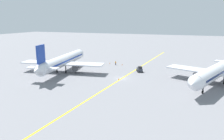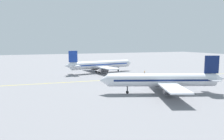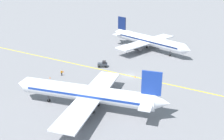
{
  "view_description": "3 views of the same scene",
  "coord_description": "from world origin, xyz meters",
  "px_view_note": "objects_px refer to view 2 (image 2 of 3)",
  "views": [
    {
      "loc": [
        -20.03,
        60.07,
        17.26
      ],
      "look_at": [
        2.57,
        1.58,
        2.72
      ],
      "focal_mm": 35.0,
      "sensor_mm": 36.0,
      "label": 1
    },
    {
      "loc": [
        -76.37,
        32.27,
        14.17
      ],
      "look_at": [
        5.97,
        -0.78,
        3.01
      ],
      "focal_mm": 35.0,
      "sensor_mm": 36.0,
      "label": 2
    },
    {
      "loc": [
        64.63,
        26.09,
        29.74
      ],
      "look_at": [
        5.12,
        -3.1,
        3.1
      ],
      "focal_mm": 42.0,
      "sensor_mm": 36.0,
      "label": 3
    }
  ],
  "objects_px": {
    "airplane_at_gate": "(163,80)",
    "baggage_tug_dark": "(143,77)",
    "traffic_cone_by_wingtip": "(145,73)",
    "traffic_cone_mid_apron": "(149,74)",
    "ground_crew_worker": "(145,72)",
    "airplane_adjacent_stand": "(100,65)",
    "traffic_cone_near_nose": "(111,79)"
  },
  "relations": [
    {
      "from": "ground_crew_worker",
      "to": "traffic_cone_by_wingtip",
      "type": "relative_size",
      "value": 3.05
    },
    {
      "from": "airplane_adjacent_stand",
      "to": "traffic_cone_mid_apron",
      "type": "relative_size",
      "value": 64.5
    },
    {
      "from": "airplane_at_gate",
      "to": "baggage_tug_dark",
      "type": "bearing_deg",
      "value": -16.45
    },
    {
      "from": "airplane_at_gate",
      "to": "baggage_tug_dark",
      "type": "xyz_separation_m",
      "value": [
        22.98,
        -6.78,
        -2.81
      ]
    },
    {
      "from": "traffic_cone_near_nose",
      "to": "traffic_cone_mid_apron",
      "type": "bearing_deg",
      "value": -74.11
    },
    {
      "from": "baggage_tug_dark",
      "to": "traffic_cone_by_wingtip",
      "type": "height_order",
      "value": "baggage_tug_dark"
    },
    {
      "from": "ground_crew_worker",
      "to": "airplane_adjacent_stand",
      "type": "bearing_deg",
      "value": 52.74
    },
    {
      "from": "ground_crew_worker",
      "to": "traffic_cone_by_wingtip",
      "type": "height_order",
      "value": "ground_crew_worker"
    },
    {
      "from": "baggage_tug_dark",
      "to": "traffic_cone_mid_apron",
      "type": "height_order",
      "value": "baggage_tug_dark"
    },
    {
      "from": "airplane_adjacent_stand",
      "to": "baggage_tug_dark",
      "type": "xyz_separation_m",
      "value": [
        -24.06,
        -9.3,
        -2.81
      ]
    },
    {
      "from": "airplane_adjacent_stand",
      "to": "baggage_tug_dark",
      "type": "relative_size",
      "value": 10.58
    },
    {
      "from": "airplane_adjacent_stand",
      "to": "ground_crew_worker",
      "type": "xyz_separation_m",
      "value": [
        -12.69,
        -16.69,
        -2.8
      ]
    },
    {
      "from": "traffic_cone_near_nose",
      "to": "traffic_cone_by_wingtip",
      "type": "height_order",
      "value": "same"
    },
    {
      "from": "airplane_at_gate",
      "to": "traffic_cone_by_wingtip",
      "type": "relative_size",
      "value": 62.45
    },
    {
      "from": "traffic_cone_mid_apron",
      "to": "airplane_adjacent_stand",
      "type": "bearing_deg",
      "value": 50.05
    },
    {
      "from": "airplane_at_gate",
      "to": "ground_crew_worker",
      "type": "relative_size",
      "value": 20.44
    },
    {
      "from": "baggage_tug_dark",
      "to": "traffic_cone_mid_apron",
      "type": "distance_m",
      "value": 12.51
    },
    {
      "from": "airplane_adjacent_stand",
      "to": "airplane_at_gate",
      "type": "bearing_deg",
      "value": -176.94
    },
    {
      "from": "airplane_adjacent_stand",
      "to": "traffic_cone_mid_apron",
      "type": "xyz_separation_m",
      "value": [
        -14.96,
        -17.86,
        -3.43
      ]
    },
    {
      "from": "traffic_cone_mid_apron",
      "to": "airplane_at_gate",
      "type": "bearing_deg",
      "value": 154.43
    },
    {
      "from": "ground_crew_worker",
      "to": "traffic_cone_by_wingtip",
      "type": "xyz_separation_m",
      "value": [
        3.1,
        -1.8,
        -0.63
      ]
    },
    {
      "from": "airplane_adjacent_stand",
      "to": "traffic_cone_near_nose",
      "type": "xyz_separation_m",
      "value": [
        -20.85,
        2.82,
        -3.43
      ]
    },
    {
      "from": "ground_crew_worker",
      "to": "traffic_cone_mid_apron",
      "type": "height_order",
      "value": "ground_crew_worker"
    },
    {
      "from": "airplane_adjacent_stand",
      "to": "traffic_cone_mid_apron",
      "type": "distance_m",
      "value": 23.55
    },
    {
      "from": "ground_crew_worker",
      "to": "traffic_cone_mid_apron",
      "type": "distance_m",
      "value": 2.63
    },
    {
      "from": "airplane_at_gate",
      "to": "traffic_cone_by_wingtip",
      "type": "distance_m",
      "value": 40.85
    },
    {
      "from": "airplane_at_gate",
      "to": "baggage_tug_dark",
      "type": "height_order",
      "value": "airplane_at_gate"
    },
    {
      "from": "baggage_tug_dark",
      "to": "traffic_cone_near_nose",
      "type": "height_order",
      "value": "baggage_tug_dark"
    },
    {
      "from": "baggage_tug_dark",
      "to": "traffic_cone_by_wingtip",
      "type": "distance_m",
      "value": 17.15
    },
    {
      "from": "traffic_cone_mid_apron",
      "to": "traffic_cone_near_nose",
      "type": "bearing_deg",
      "value": 105.89
    },
    {
      "from": "airplane_at_gate",
      "to": "traffic_cone_near_nose",
      "type": "bearing_deg",
      "value": 11.51
    },
    {
      "from": "traffic_cone_mid_apron",
      "to": "traffic_cone_by_wingtip",
      "type": "relative_size",
      "value": 1.0
    }
  ]
}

